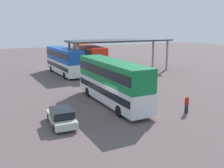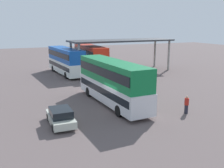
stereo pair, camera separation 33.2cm
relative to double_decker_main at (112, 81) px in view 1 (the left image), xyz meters
The scene contains 7 objects.
ground_plane 3.20m from the double_decker_main, 101.78° to the right, with size 140.00×140.00×0.00m, color #5C4F4E.
double_decker_main is the anchor object (origin of this frame).
parked_hatchback 6.98m from the double_decker_main, 149.68° to the right, with size 1.78×3.89×1.35m.
double_decker_near_canopy 17.08m from the double_decker_main, 91.43° to the left, with size 3.40×11.08×4.07m.
double_decker_mid_row 17.22m from the double_decker_main, 78.15° to the left, with size 2.86×11.29×4.38m.
depot_canopy 17.98m from the double_decker_main, 61.21° to the left, with size 17.31×5.87×5.23m.
pedestrian_waiting 7.29m from the double_decker_main, 47.04° to the right, with size 0.38×0.38×1.60m.
Camera 1 is at (-9.56, -19.94, 7.65)m, focal length 41.04 mm.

